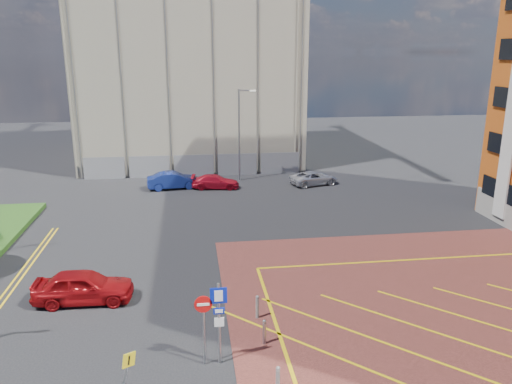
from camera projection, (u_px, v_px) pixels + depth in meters
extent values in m
plane|color=black|center=(208.00, 381.00, 17.32)|extent=(140.00, 140.00, 0.00)
cylinder|color=#9EA0A8|center=(239.00, 136.00, 43.47)|extent=(0.16, 0.16, 8.00)
cylinder|color=#9EA0A8|center=(246.00, 90.00, 42.50)|extent=(1.20, 0.10, 0.10)
cube|color=silver|center=(253.00, 91.00, 42.58)|extent=(0.50, 0.15, 0.12)
cylinder|color=#9EA0A8|center=(219.00, 324.00, 17.91)|extent=(0.10, 0.10, 3.20)
cube|color=#091CA3|center=(219.00, 296.00, 17.57)|extent=(0.60, 0.04, 0.60)
cube|color=white|center=(219.00, 296.00, 17.54)|extent=(0.30, 0.02, 0.42)
cube|color=#091CA3|center=(219.00, 311.00, 17.73)|extent=(0.40, 0.04, 0.25)
cube|color=white|center=(219.00, 311.00, 17.71)|extent=(0.28, 0.02, 0.14)
cube|color=white|center=(219.00, 322.00, 17.85)|extent=(0.35, 0.04, 0.35)
cylinder|color=#9EA0A8|center=(204.00, 331.00, 17.90)|extent=(0.08, 0.08, 2.70)
cylinder|color=red|center=(203.00, 304.00, 17.58)|extent=(0.64, 0.04, 0.64)
cube|color=white|center=(203.00, 305.00, 17.55)|extent=(0.44, 0.02, 0.10)
cube|color=yellow|center=(129.00, 360.00, 15.15)|extent=(0.41, 0.41, 0.53)
cylinder|color=black|center=(278.00, 382.00, 16.54)|extent=(0.14, 0.14, 0.90)
cylinder|color=#9EA0A8|center=(264.00, 333.00, 19.40)|extent=(0.14, 0.14, 0.90)
cylinder|color=black|center=(257.00, 308.00, 21.31)|extent=(0.14, 0.14, 0.90)
cube|color=#B5AA94|center=(189.00, 52.00, 52.51)|extent=(21.20, 19.20, 22.00)
cube|color=gray|center=(205.00, 165.00, 45.80)|extent=(21.60, 0.06, 2.00)
imported|color=maroon|center=(83.00, 286.00, 22.65)|extent=(4.50, 1.93, 1.51)
imported|color=navy|center=(173.00, 180.00, 41.59)|extent=(4.45, 2.02, 1.42)
imported|color=red|center=(215.00, 182.00, 41.69)|extent=(4.11, 2.07, 1.14)
imported|color=silver|center=(314.00, 178.00, 42.87)|extent=(4.52, 2.95, 1.15)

